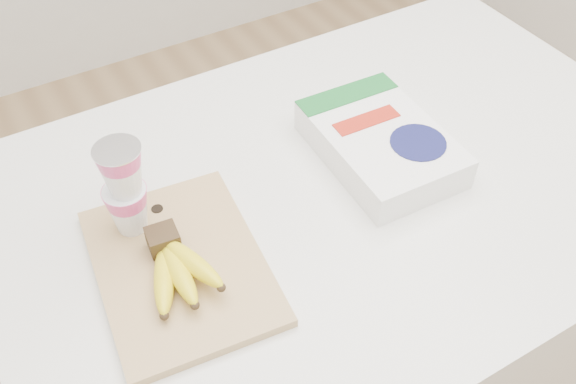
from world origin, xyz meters
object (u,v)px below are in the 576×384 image
object	(u,v)px
cutting_board	(180,266)
yogurt_stack	(124,187)
table	(335,323)
bananas	(176,267)
cereal_box	(380,143)

from	to	relation	value
cutting_board	yogurt_stack	bearing A→B (deg)	113.57
table	yogurt_stack	xyz separation A→B (m)	(-0.38, 0.07, 0.59)
yogurt_stack	bananas	bearing A→B (deg)	-80.50
table	yogurt_stack	distance (m)	0.70
bananas	cereal_box	xyz separation A→B (m)	(0.44, 0.08, -0.01)
table	yogurt_stack	size ratio (longest dim) A/B	7.49
cereal_box	cutting_board	bearing A→B (deg)	-169.99
cutting_board	bananas	world-z (taller)	bananas
yogurt_stack	cutting_board	bearing A→B (deg)	-72.57
yogurt_stack	cereal_box	size ratio (longest dim) A/B	0.56
bananas	cutting_board	bearing A→B (deg)	61.56
cutting_board	bananas	distance (m)	0.04
bananas	cereal_box	bearing A→B (deg)	10.33
table	cutting_board	world-z (taller)	cutting_board
yogurt_stack	cereal_box	distance (m)	0.47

